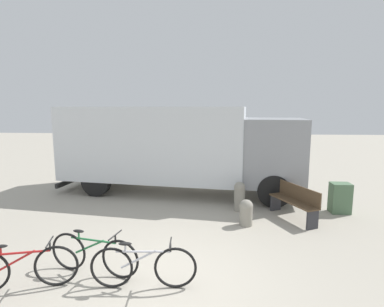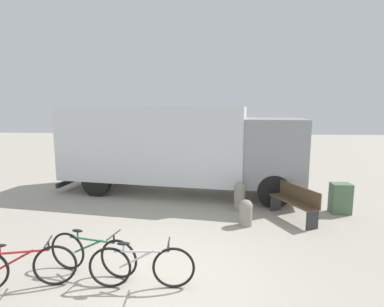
% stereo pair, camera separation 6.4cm
% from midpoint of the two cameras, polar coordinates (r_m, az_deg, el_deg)
% --- Properties ---
extents(ground_plane, '(60.00, 60.00, 0.00)m').
position_cam_midpoint_polar(ground_plane, '(5.69, -6.19, -22.91)').
color(ground_plane, '#A8A091').
extents(delivery_truck, '(8.56, 3.38, 3.02)m').
position_cam_midpoint_polar(delivery_truck, '(10.50, -2.83, 1.62)').
color(delivery_truck, silver).
rests_on(delivery_truck, ground).
extents(park_bench, '(1.02, 1.61, 0.91)m').
position_cam_midpoint_polar(park_bench, '(8.60, 19.23, -8.54)').
color(park_bench, brown).
rests_on(park_bench, ground).
extents(bicycle_near, '(1.72, 0.57, 0.80)m').
position_cam_midpoint_polar(bicycle_near, '(5.96, -29.57, -18.32)').
color(bicycle_near, black).
rests_on(bicycle_near, ground).
extents(bicycle_middle, '(1.74, 0.51, 0.80)m').
position_cam_midpoint_polar(bicycle_middle, '(5.95, -18.16, -17.66)').
color(bicycle_middle, black).
rests_on(bicycle_middle, ground).
extents(bicycle_far, '(1.77, 0.44, 0.80)m').
position_cam_midpoint_polar(bicycle_far, '(5.35, -9.24, -20.45)').
color(bicycle_far, black).
rests_on(bicycle_far, ground).
extents(bollard_near_bench, '(0.35, 0.35, 0.68)m').
position_cam_midpoint_polar(bollard_near_bench, '(7.88, 10.43, -10.86)').
color(bollard_near_bench, gray).
rests_on(bollard_near_bench, ground).
extents(bollard_far_bench, '(0.32, 0.32, 0.86)m').
position_cam_midpoint_polar(bollard_far_bench, '(8.89, 9.22, -7.84)').
color(bollard_far_bench, gray).
rests_on(bollard_far_bench, ground).
extents(utility_box, '(0.53, 0.40, 0.86)m').
position_cam_midpoint_polar(utility_box, '(9.60, 26.60, -7.63)').
color(utility_box, '#4C6B4C').
rests_on(utility_box, ground).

